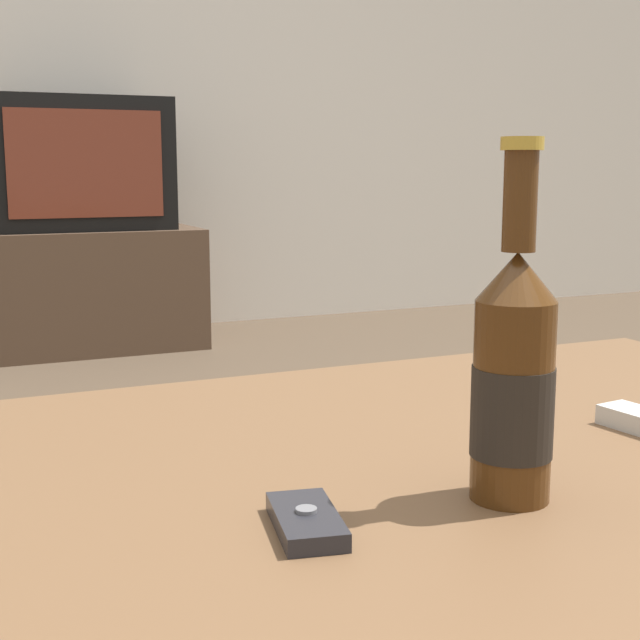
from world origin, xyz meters
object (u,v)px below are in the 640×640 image
at_px(beer_bottle, 513,377).
at_px(cell_phone, 306,521).
at_px(tv_stand, 82,288).
at_px(television, 77,164).

distance_m(beer_bottle, cell_phone, 0.20).
height_order(tv_stand, television, television).
xyz_separation_m(television, cell_phone, (-0.28, -2.78, -0.26)).
height_order(television, cell_phone, television).
xyz_separation_m(television, beer_bottle, (-0.11, -2.79, -0.17)).
bearing_deg(cell_phone, television, 95.53).
distance_m(tv_stand, cell_phone, 2.80).
distance_m(tv_stand, beer_bottle, 2.81).
height_order(beer_bottle, cell_phone, beer_bottle).
bearing_deg(television, tv_stand, 90.00).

